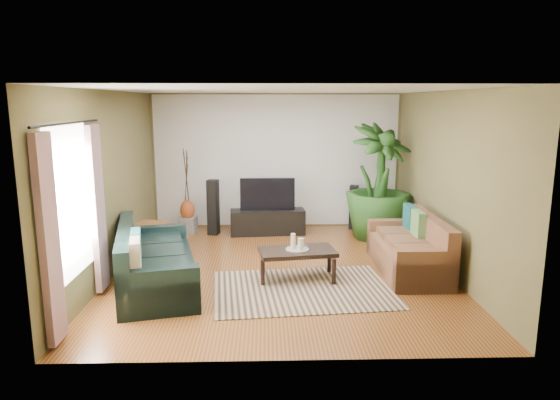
{
  "coord_description": "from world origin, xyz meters",
  "views": [
    {
      "loc": [
        -0.21,
        -7.32,
        2.55
      ],
      "look_at": [
        0.0,
        0.2,
        1.05
      ],
      "focal_mm": 32.0,
      "sensor_mm": 36.0,
      "label": 1
    }
  ],
  "objects_px": {
    "potted_plant": "(379,182)",
    "side_table": "(151,237)",
    "television": "(267,194)",
    "coffee_table": "(297,264)",
    "sofa_right": "(408,244)",
    "tv_stand": "(268,222)",
    "speaker_right": "(354,207)",
    "vase": "(187,210)",
    "speaker_left": "(213,207)",
    "pedestal": "(188,225)",
    "sofa_left": "(156,256)"
  },
  "relations": [
    {
      "from": "pedestal",
      "to": "vase",
      "type": "xyz_separation_m",
      "value": [
        0.0,
        0.0,
        0.3
      ]
    },
    {
      "from": "sofa_right",
      "to": "tv_stand",
      "type": "relative_size",
      "value": 1.32
    },
    {
      "from": "side_table",
      "to": "sofa_left",
      "type": "bearing_deg",
      "value": -74.49
    },
    {
      "from": "tv_stand",
      "to": "sofa_right",
      "type": "bearing_deg",
      "value": -50.64
    },
    {
      "from": "television",
      "to": "pedestal",
      "type": "height_order",
      "value": "television"
    },
    {
      "from": "speaker_right",
      "to": "vase",
      "type": "distance_m",
      "value": 3.31
    },
    {
      "from": "pedestal",
      "to": "side_table",
      "type": "distance_m",
      "value": 1.31
    },
    {
      "from": "sofa_left",
      "to": "side_table",
      "type": "bearing_deg",
      "value": 2.26
    },
    {
      "from": "television",
      "to": "speaker_left",
      "type": "distance_m",
      "value": 1.08
    },
    {
      "from": "speaker_left",
      "to": "side_table",
      "type": "height_order",
      "value": "speaker_left"
    },
    {
      "from": "coffee_table",
      "to": "speaker_left",
      "type": "relative_size",
      "value": 1.01
    },
    {
      "from": "sofa_right",
      "to": "television",
      "type": "distance_m",
      "value": 3.11
    },
    {
      "from": "potted_plant",
      "to": "side_table",
      "type": "height_order",
      "value": "potted_plant"
    },
    {
      "from": "sofa_right",
      "to": "potted_plant",
      "type": "relative_size",
      "value": 0.88
    },
    {
      "from": "television",
      "to": "coffee_table",
      "type": "bearing_deg",
      "value": -80.65
    },
    {
      "from": "vase",
      "to": "side_table",
      "type": "xyz_separation_m",
      "value": [
        -0.45,
        -1.23,
        -0.2
      ]
    },
    {
      "from": "pedestal",
      "to": "potted_plant",
      "type": "bearing_deg",
      "value": -7.76
    },
    {
      "from": "speaker_left",
      "to": "sofa_right",
      "type": "bearing_deg",
      "value": -22.54
    },
    {
      "from": "television",
      "to": "side_table",
      "type": "distance_m",
      "value": 2.36
    },
    {
      "from": "speaker_left",
      "to": "television",
      "type": "bearing_deg",
      "value": 13.43
    },
    {
      "from": "coffee_table",
      "to": "potted_plant",
      "type": "height_order",
      "value": "potted_plant"
    },
    {
      "from": "television",
      "to": "pedestal",
      "type": "distance_m",
      "value": 1.7
    },
    {
      "from": "tv_stand",
      "to": "potted_plant",
      "type": "relative_size",
      "value": 0.67
    },
    {
      "from": "coffee_table",
      "to": "tv_stand",
      "type": "relative_size",
      "value": 0.75
    },
    {
      "from": "sofa_left",
      "to": "vase",
      "type": "relative_size",
      "value": 5.78
    },
    {
      "from": "speaker_left",
      "to": "side_table",
      "type": "relative_size",
      "value": 2.16
    },
    {
      "from": "tv_stand",
      "to": "speaker_right",
      "type": "relative_size",
      "value": 1.61
    },
    {
      "from": "coffee_table",
      "to": "speaker_left",
      "type": "xyz_separation_m",
      "value": [
        -1.47,
        2.53,
        0.31
      ]
    },
    {
      "from": "sofa_right",
      "to": "speaker_right",
      "type": "xyz_separation_m",
      "value": [
        -0.37,
        2.59,
        0.02
      ]
    },
    {
      "from": "potted_plant",
      "to": "vase",
      "type": "relative_size",
      "value": 5.43
    },
    {
      "from": "sofa_right",
      "to": "television",
      "type": "relative_size",
      "value": 1.8
    },
    {
      "from": "speaker_left",
      "to": "pedestal",
      "type": "relative_size",
      "value": 3.45
    },
    {
      "from": "speaker_right",
      "to": "potted_plant",
      "type": "relative_size",
      "value": 0.41
    },
    {
      "from": "speaker_right",
      "to": "vase",
      "type": "height_order",
      "value": "speaker_right"
    },
    {
      "from": "sofa_right",
      "to": "vase",
      "type": "height_order",
      "value": "sofa_right"
    },
    {
      "from": "television",
      "to": "speaker_right",
      "type": "height_order",
      "value": "television"
    },
    {
      "from": "pedestal",
      "to": "speaker_right",
      "type": "bearing_deg",
      "value": 3.54
    },
    {
      "from": "television",
      "to": "side_table",
      "type": "height_order",
      "value": "television"
    },
    {
      "from": "coffee_table",
      "to": "potted_plant",
      "type": "bearing_deg",
      "value": 44.41
    },
    {
      "from": "pedestal",
      "to": "vase",
      "type": "distance_m",
      "value": 0.3
    },
    {
      "from": "coffee_table",
      "to": "potted_plant",
      "type": "relative_size",
      "value": 0.5
    },
    {
      "from": "pedestal",
      "to": "television",
      "type": "bearing_deg",
      "value": -4.65
    },
    {
      "from": "tv_stand",
      "to": "pedestal",
      "type": "bearing_deg",
      "value": 170.63
    },
    {
      "from": "tv_stand",
      "to": "potted_plant",
      "type": "xyz_separation_m",
      "value": [
        2.06,
        -0.35,
        0.84
      ]
    },
    {
      "from": "vase",
      "to": "coffee_table",
      "type": "bearing_deg",
      "value": -53.38
    },
    {
      "from": "speaker_left",
      "to": "side_table",
      "type": "distance_m",
      "value": 1.49
    },
    {
      "from": "sofa_left",
      "to": "potted_plant",
      "type": "height_order",
      "value": "potted_plant"
    },
    {
      "from": "speaker_right",
      "to": "side_table",
      "type": "bearing_deg",
      "value": -140.73
    },
    {
      "from": "sofa_left",
      "to": "sofa_right",
      "type": "relative_size",
      "value": 1.21
    },
    {
      "from": "speaker_right",
      "to": "potted_plant",
      "type": "bearing_deg",
      "value": -46.7
    }
  ]
}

